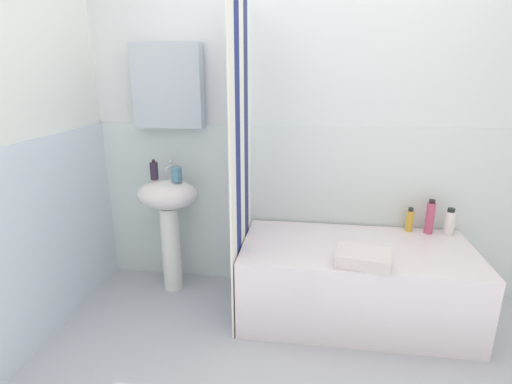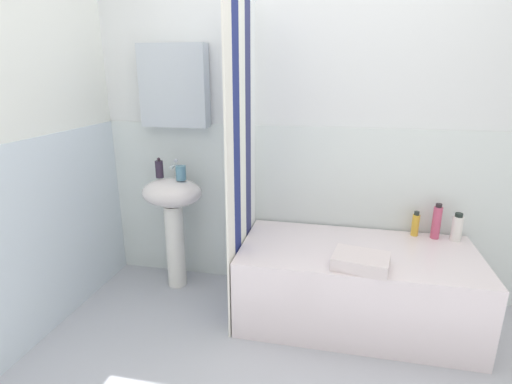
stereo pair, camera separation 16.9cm
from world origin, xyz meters
name	(u,v)px [view 2 (the right image)]	position (x,y,z in m)	size (l,w,h in m)	color
wall_back_tiled	(307,135)	(-0.06, 1.26, 1.14)	(3.60, 0.18, 2.40)	silver
wall_left_tiled	(18,155)	(-1.57, 0.34, 1.12)	(0.07, 1.81, 2.40)	white
sink	(173,209)	(-0.98, 1.03, 0.61)	(0.44, 0.34, 0.83)	white
faucet	(175,168)	(-0.98, 1.11, 0.89)	(0.03, 0.12, 0.12)	silver
soap_dispenser	(159,169)	(-1.08, 1.05, 0.90)	(0.06, 0.06, 0.15)	#2D2233
toothbrush_cup	(181,173)	(-0.91, 1.02, 0.88)	(0.07, 0.07, 0.10)	teal
bathtub	(355,285)	(0.32, 0.86, 0.25)	(1.45, 0.72, 0.50)	silver
shower_curtain	(242,165)	(-0.42, 0.86, 1.00)	(0.01, 0.72, 2.00)	white
conditioner_bottle	(457,228)	(0.94, 1.13, 0.59)	(0.07, 0.07, 0.19)	white
shampoo_bottle	(437,222)	(0.82, 1.14, 0.62)	(0.06, 0.06, 0.24)	#C94E70
lotion_bottle	(415,224)	(0.69, 1.16, 0.58)	(0.05, 0.05, 0.17)	gold
towel_folded	(361,261)	(0.32, 0.62, 0.54)	(0.30, 0.23, 0.07)	silver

